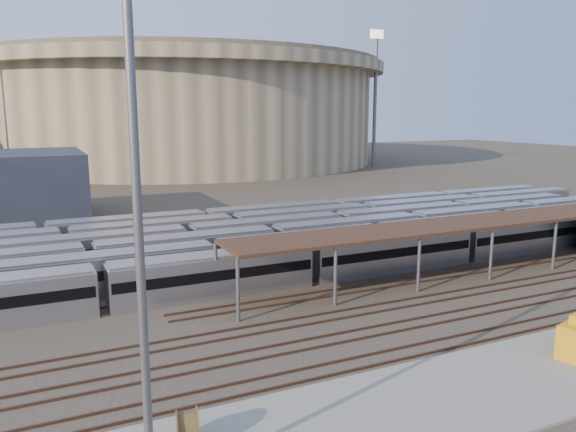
{
  "coord_description": "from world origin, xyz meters",
  "views": [
    {
      "loc": [
        -21.98,
        -37.55,
        15.99
      ],
      "look_at": [
        1.25,
        12.0,
        5.74
      ],
      "focal_mm": 35.0,
      "sensor_mm": 36.0,
      "label": 1
    }
  ],
  "objects": [
    {
      "name": "cable_reel_east",
      "position": [
        -15.94,
        -13.29,
        1.1
      ],
      "size": [
        1.35,
        1.96,
        1.8
      ],
      "primitive_type": "cylinder",
      "rotation": [
        0.0,
        1.57,
        -0.21
      ],
      "color": "brown",
      "rests_on": "apron"
    },
    {
      "name": "floodlight_3",
      "position": [
        -10.0,
        160.0,
        20.65
      ],
      "size": [
        4.0,
        1.0,
        38.4
      ],
      "color": "#5C5C61",
      "rests_on": "ground"
    },
    {
      "name": "yard_light_pole",
      "position": [
        -18.27,
        -16.19,
        10.26
      ],
      "size": [
        0.82,
        0.36,
        19.96
      ],
      "color": "#5C5C61",
      "rests_on": "apron"
    },
    {
      "name": "subway_trains",
      "position": [
        -2.01,
        18.5,
        1.8
      ],
      "size": [
        120.25,
        23.9,
        3.6
      ],
      "color": "#A8A9AD",
      "rests_on": "ground"
    },
    {
      "name": "apron",
      "position": [
        -5.0,
        -15.0,
        0.1
      ],
      "size": [
        50.0,
        9.0,
        0.2
      ],
      "primitive_type": "cube",
      "color": "gray",
      "rests_on": "ground"
    },
    {
      "name": "floodlight_2",
      "position": [
        70.0,
        100.0,
        20.65
      ],
      "size": [
        4.0,
        1.0,
        38.4
      ],
      "color": "#5C5C61",
      "rests_on": "ground"
    },
    {
      "name": "stadium",
      "position": [
        25.0,
        140.0,
        16.47
      ],
      "size": [
        124.0,
        124.0,
        32.5
      ],
      "color": "tan",
      "rests_on": "ground"
    },
    {
      "name": "ground",
      "position": [
        0.0,
        0.0,
        0.0
      ],
      "size": [
        420.0,
        420.0,
        0.0
      ],
      "primitive_type": "plane",
      "color": "#383026",
      "rests_on": "ground"
    },
    {
      "name": "empty_tracks",
      "position": [
        0.0,
        -5.0,
        0.09
      ],
      "size": [
        170.0,
        9.62,
        0.18
      ],
      "color": "#4C3323",
      "rests_on": "ground"
    },
    {
      "name": "inspection_shed",
      "position": [
        22.0,
        4.0,
        4.98
      ],
      "size": [
        60.3,
        6.0,
        5.3
      ],
      "color": "#5C5C61",
      "rests_on": "ground"
    }
  ]
}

